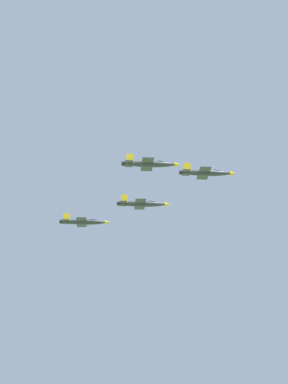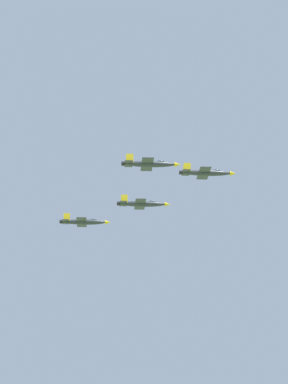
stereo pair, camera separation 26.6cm
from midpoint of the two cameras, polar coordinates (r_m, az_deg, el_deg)
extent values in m
ellipsoid|color=#2D3338|center=(243.77, 3.96, 1.22)|extent=(9.88, 10.99, 1.68)
cone|color=gold|center=(244.80, 5.65, 1.18)|extent=(2.19, 2.21, 1.43)
ellipsoid|color=#334751|center=(244.38, 4.63, 1.34)|extent=(2.43, 2.52, 0.98)
cube|color=#2D3338|center=(243.65, 3.81, 1.20)|extent=(9.02, 8.41, 0.17)
cube|color=gold|center=(247.58, 3.69, 0.86)|extent=(2.27, 2.46, 0.20)
cube|color=gold|center=(239.78, 3.93, 1.57)|extent=(2.27, 2.46, 0.20)
cube|color=#2D3338|center=(243.14, 2.67, 1.25)|extent=(4.74, 4.51, 0.17)
cube|color=gold|center=(244.39, 2.71, 1.44)|extent=(1.40, 1.56, 2.43)
cube|color=gold|center=(242.82, 2.75, 1.59)|extent=(1.40, 1.56, 2.43)
cylinder|color=black|center=(242.99, 2.34, 1.26)|extent=(1.50, 1.48, 1.18)
ellipsoid|color=#2D3338|center=(253.73, -0.14, -0.77)|extent=(9.64, 10.79, 1.65)
cone|color=gold|center=(254.20, 1.47, -0.80)|extent=(2.14, 2.17, 1.40)
ellipsoid|color=#334751|center=(254.09, 0.50, -0.65)|extent=(2.37, 2.47, 0.96)
cube|color=#2D3338|center=(253.67, -0.28, -0.78)|extent=(8.85, 8.21, 0.16)
cube|color=gold|center=(257.58, -0.33, -1.07)|extent=(2.21, 2.42, 0.20)
cube|color=gold|center=(249.79, -0.23, -0.47)|extent=(2.21, 2.42, 0.20)
cube|color=#2D3338|center=(253.51, -1.36, -0.74)|extent=(4.65, 4.40, 0.16)
cube|color=gold|center=(254.69, -1.30, -0.55)|extent=(1.37, 1.53, 2.38)
cube|color=gold|center=(253.13, -1.29, -0.43)|extent=(1.37, 1.53, 2.38)
cylinder|color=black|center=(253.47, -1.67, -0.74)|extent=(1.47, 1.45, 1.15)
ellipsoid|color=#2D3338|center=(227.85, 0.33, 1.79)|extent=(9.60, 10.75, 1.64)
cone|color=gold|center=(228.37, 2.12, 1.75)|extent=(2.13, 2.16, 1.40)
ellipsoid|color=#334751|center=(228.26, 1.04, 1.92)|extent=(2.36, 2.46, 0.96)
cube|color=#2D3338|center=(227.78, 0.17, 1.77)|extent=(8.82, 8.18, 0.16)
cube|color=gold|center=(231.61, 0.11, 1.41)|extent=(2.20, 2.41, 0.20)
cube|color=gold|center=(223.99, 0.23, 2.17)|extent=(2.20, 2.41, 0.20)
cube|color=#2D3338|center=(227.60, -1.02, 1.82)|extent=(4.63, 4.38, 0.16)
cube|color=gold|center=(228.81, -0.96, 2.02)|extent=(1.36, 1.53, 2.37)
cube|color=gold|center=(227.29, -0.94, 2.17)|extent=(1.36, 1.53, 2.37)
cylinder|color=black|center=(227.56, -1.37, 1.83)|extent=(1.47, 1.44, 1.15)
ellipsoid|color=#2D3338|center=(266.15, -3.89, -1.92)|extent=(9.51, 10.76, 1.64)
cone|color=gold|center=(266.10, -2.36, -1.95)|extent=(2.12, 2.15, 1.39)
ellipsoid|color=#334751|center=(266.29, -3.29, -1.80)|extent=(2.35, 2.46, 0.96)
cube|color=#2D3338|center=(266.13, -4.03, -1.94)|extent=(8.81, 8.12, 0.16)
cube|color=gold|center=(270.05, -4.02, -2.19)|extent=(2.18, 2.41, 0.20)
cube|color=gold|center=(262.25, -4.05, -1.65)|extent=(2.18, 2.41, 0.20)
cube|color=#2D3338|center=(266.31, -5.04, -1.90)|extent=(4.62, 4.36, 0.16)
cube|color=gold|center=(267.44, -4.98, -1.71)|extent=(1.35, 1.53, 2.37)
cube|color=gold|center=(265.89, -4.99, -1.60)|extent=(1.35, 1.53, 2.37)
cylinder|color=black|center=(266.37, -5.34, -1.89)|extent=(1.46, 1.44, 1.15)
camera|label=1|loc=(0.13, -90.03, 0.01)|focal=83.64mm
camera|label=2|loc=(0.13, 89.97, -0.01)|focal=83.64mm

